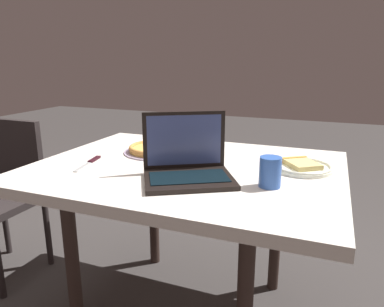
% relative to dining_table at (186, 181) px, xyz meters
% --- Properties ---
extents(dining_table, '(1.30, 1.00, 0.75)m').
position_rel_dining_table_xyz_m(dining_table, '(0.00, 0.00, 0.00)').
color(dining_table, silver).
rests_on(dining_table, ground_plane).
extents(laptop, '(0.42, 0.39, 0.25)m').
position_rel_dining_table_xyz_m(laptop, '(-0.07, 0.16, 0.12)').
color(laptop, black).
rests_on(laptop, dining_table).
extents(pizza_plate, '(0.25, 0.25, 0.04)m').
position_rel_dining_table_xyz_m(pizza_plate, '(-0.47, -0.12, 0.09)').
color(pizza_plate, white).
rests_on(pizza_plate, dining_table).
extents(pizza_tray, '(0.33, 0.33, 0.04)m').
position_rel_dining_table_xyz_m(pizza_tray, '(0.22, -0.16, 0.09)').
color(pizza_tray, '#A492AF').
rests_on(pizza_tray, dining_table).
extents(table_knife, '(0.06, 0.23, 0.01)m').
position_rel_dining_table_xyz_m(table_knife, '(0.41, 0.12, 0.08)').
color(table_knife, '#B4B6B5').
rests_on(table_knife, dining_table).
extents(drink_cup, '(0.08, 0.08, 0.11)m').
position_rel_dining_table_xyz_m(drink_cup, '(-0.38, 0.13, 0.13)').
color(drink_cup, '#325EBA').
rests_on(drink_cup, dining_table).
extents(chair_near, '(0.38, 0.38, 0.87)m').
position_rel_dining_table_xyz_m(chair_near, '(1.10, -0.01, -0.19)').
color(chair_near, black).
rests_on(chair_near, ground_plane).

